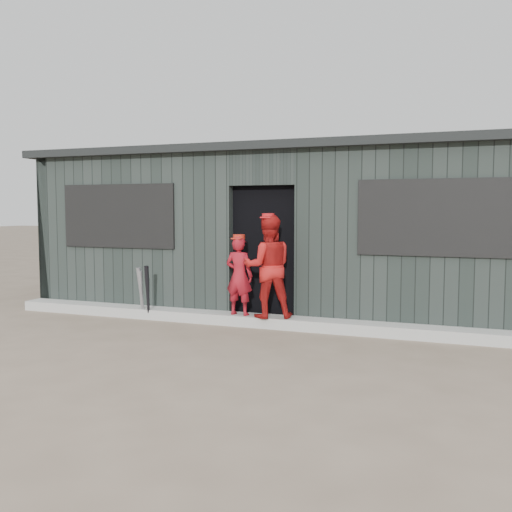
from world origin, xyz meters
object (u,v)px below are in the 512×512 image
at_px(bat_right, 148,293).
at_px(player_red_left, 239,276).
at_px(bat_mid, 141,293).
at_px(player_grey_back, 287,281).
at_px(dugout, 292,231).
at_px(player_red_right, 268,267).
at_px(bat_left, 141,295).

relative_size(bat_right, player_red_left, 0.74).
xyz_separation_m(bat_mid, player_red_left, (1.54, 0.12, 0.32)).
relative_size(bat_mid, player_grey_back, 0.69).
distance_m(bat_mid, bat_right, 0.15).
bearing_deg(dugout, bat_mid, -133.99).
bearing_deg(bat_right, bat_mid, 162.09).
distance_m(bat_mid, player_red_right, 2.05).
xyz_separation_m(bat_right, player_red_left, (1.40, 0.17, 0.30)).
height_order(bat_mid, player_grey_back, player_grey_back).
relative_size(bat_left, player_grey_back, 0.65).
bearing_deg(player_grey_back, player_red_right, 59.22).
xyz_separation_m(bat_mid, bat_right, (0.14, -0.05, 0.02)).
distance_m(bat_left, bat_right, 0.16).
relative_size(player_grey_back, dugout, 0.14).
xyz_separation_m(player_red_right, dugout, (-0.20, 1.77, 0.42)).
distance_m(bat_left, player_red_right, 2.06).
relative_size(bat_right, player_red_right, 0.58).
bearing_deg(dugout, player_red_left, -98.09).
bearing_deg(player_red_right, bat_mid, -22.30).
bearing_deg(player_red_right, dugout, -108.13).
xyz_separation_m(player_red_left, player_red_right, (0.45, -0.04, 0.15)).
bearing_deg(bat_mid, player_red_right, 2.39).
height_order(bat_mid, dugout, dugout).
xyz_separation_m(bat_right, player_red_right, (1.85, 0.13, 0.45)).
distance_m(player_red_right, dugout, 1.83).
xyz_separation_m(player_red_left, player_grey_back, (0.49, 0.71, -0.14)).
distance_m(bat_right, player_red_left, 1.44).
distance_m(player_grey_back, dugout, 1.27).
xyz_separation_m(bat_left, bat_right, (0.15, -0.06, 0.04)).
relative_size(player_red_left, player_red_right, 0.79).
distance_m(player_red_left, player_grey_back, 0.87).
distance_m(bat_mid, player_grey_back, 2.20).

